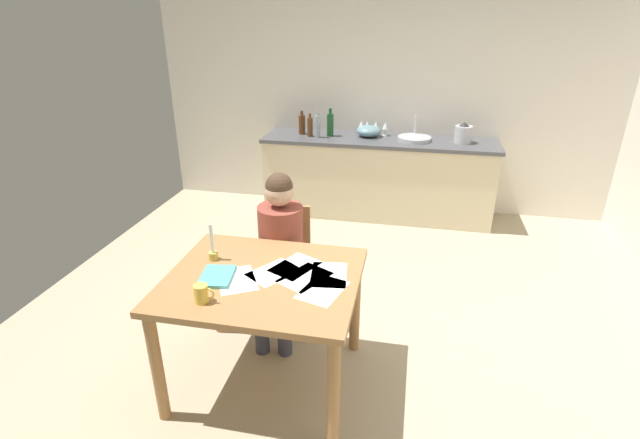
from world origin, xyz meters
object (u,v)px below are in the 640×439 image
wine_glass_back_left (367,125)px  mixing_bowl (369,131)px  person_seated (279,246)px  bottle_vinegar (310,127)px  bottle_wine_red (318,126)px  bottle_sauce (330,124)px  bottle_oil (302,124)px  wine_glass_by_kettle (376,126)px  stovetop_kettle (463,134)px  chair_at_table (284,259)px  sink_unit (414,138)px  book_magazine (217,276)px  dining_table (263,293)px  wine_glass_near_sink (385,126)px  wine_glass_back_right (361,125)px  candlestick (213,250)px  coffee_mug (202,294)px

wine_glass_back_left → mixing_bowl: bearing=-70.3°
person_seated → bottle_vinegar: size_ratio=4.70×
bottle_wine_red → bottle_sauce: size_ratio=0.98×
bottle_oil → wine_glass_by_kettle: bearing=7.8°
stovetop_kettle → person_seated: bearing=-120.7°
bottle_vinegar → chair_at_table: bearing=-82.5°
sink_unit → wine_glass_by_kettle: size_ratio=2.34×
bottle_wine_red → sink_unit: bearing=4.9°
mixing_bowl → wine_glass_by_kettle: (0.07, 0.08, 0.05)m
stovetop_kettle → wine_glass_by_kettle: (-0.94, 0.15, 0.01)m
bottle_vinegar → sink_unit: bearing=2.8°
book_magazine → wine_glass_back_left: size_ratio=1.57×
book_magazine → mixing_bowl: (0.55, 3.02, 0.18)m
dining_table → wine_glass_back_left: size_ratio=7.31×
dining_table → chair_at_table: chair_at_table is taller
sink_unit → wine_glass_near_sink: bearing=156.1°
bottle_sauce → wine_glass_near_sink: 0.62m
bottle_sauce → mixing_bowl: size_ratio=1.13×
bottle_wine_red → wine_glass_back_right: 0.51m
stovetop_kettle → book_magazine: bearing=-117.9°
mixing_bowl → wine_glass_back_left: wine_glass_back_left is taller
candlestick → book_magazine: candlestick is taller
candlestick → bottle_vinegar: bearing=89.7°
sink_unit → person_seated: bearing=-110.5°
coffee_mug → wine_glass_back_right: (0.43, 3.34, 0.19)m
dining_table → chair_at_table: size_ratio=1.28×
chair_at_table → bottle_wine_red: size_ratio=2.90×
bottle_sauce → candlestick: bearing=-94.8°
bottle_sauce → bottle_oil: bearing=175.0°
person_seated → wine_glass_near_sink: person_seated is taller
person_seated → bottle_vinegar: 2.29m
person_seated → bottle_vinegar: bearing=97.3°
wine_glass_by_kettle → wine_glass_back_left: bearing=180.0°
chair_at_table → wine_glass_by_kettle: bearing=79.2°
sink_unit → bottle_vinegar: 1.15m
bottle_wine_red → wine_glass_near_sink: bearing=17.9°
wine_glass_by_kettle → wine_glass_back_right: bearing=180.0°
sink_unit → bottle_sauce: size_ratio=1.17×
coffee_mug → wine_glass_by_kettle: size_ratio=0.75×
bottle_vinegar → dining_table: bearing=-82.9°
wine_glass_by_kettle → coffee_mug: bearing=-100.1°
dining_table → sink_unit: size_ratio=3.13×
bottle_oil → coffee_mug: bearing=-85.9°
bottle_oil → stovetop_kettle: size_ratio=1.20×
dining_table → bottle_oil: size_ratio=4.25×
coffee_mug → candlestick: 0.47m
dining_table → wine_glass_near_sink: 3.08m
wine_glass_by_kettle → wine_glass_back_right: same height
mixing_bowl → wine_glass_back_left: (-0.03, 0.08, 0.05)m
dining_table → bottle_wine_red: bottle_wine_red is taller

